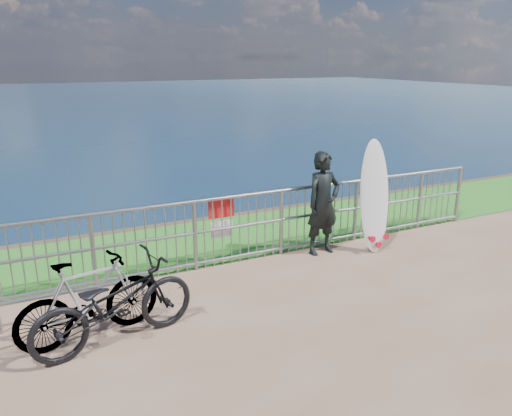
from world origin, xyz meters
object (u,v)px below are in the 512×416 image
surfer (323,204)px  bicycle_near (114,303)px  surfboard (374,200)px  bicycle_far (89,299)px

surfer → bicycle_near: size_ratio=0.89×
surfer → surfboard: size_ratio=0.91×
surfboard → bicycle_near: bearing=-166.5°
surfboard → bicycle_far: (-4.76, -0.85, -0.37)m
surfer → surfboard: bearing=-21.5°
bicycle_near → bicycle_far: size_ratio=1.14×
surfboard → bicycle_near: (-4.51, -1.08, -0.37)m
surfer → bicycle_far: bearing=-169.4°
surfer → bicycle_near: 3.91m
surfboard → bicycle_near: size_ratio=0.98×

